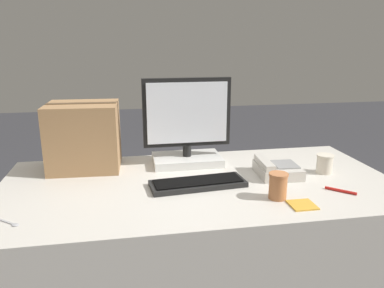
{
  "coord_description": "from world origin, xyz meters",
  "views": [
    {
      "loc": [
        -0.32,
        -1.57,
        1.36
      ],
      "look_at": [
        -0.02,
        0.11,
        0.88
      ],
      "focal_mm": 35.0,
      "sensor_mm": 36.0,
      "label": 1
    }
  ],
  "objects": [
    {
      "name": "cardboard_box",
      "position": [
        -0.53,
        0.3,
        0.9
      ],
      "size": [
        0.35,
        0.3,
        0.33
      ],
      "rotation": [
        0.0,
        0.0,
        -0.05
      ],
      "color": "#9E754C",
      "rests_on": "office_desk"
    },
    {
      "name": "paper_cup_left",
      "position": [
        0.28,
        -0.24,
        0.79
      ],
      "size": [
        0.08,
        0.08,
        0.11
      ],
      "color": "#BC7547",
      "rests_on": "office_desk"
    },
    {
      "name": "keyboard",
      "position": [
        -0.02,
        -0.05,
        0.74
      ],
      "size": [
        0.43,
        0.19,
        0.03
      ],
      "rotation": [
        0.0,
        0.0,
        0.09
      ],
      "color": "black",
      "rests_on": "office_desk"
    },
    {
      "name": "office_desk",
      "position": [
        0.0,
        0.0,
        0.37
      ],
      "size": [
        1.8,
        0.9,
        0.73
      ],
      "color": "beige",
      "rests_on": "ground_plane"
    },
    {
      "name": "pen_marker",
      "position": [
        0.57,
        -0.22,
        0.74
      ],
      "size": [
        0.1,
        0.1,
        0.01
      ],
      "rotation": [
        0.0,
        0.0,
        2.38
      ],
      "color": "red",
      "rests_on": "office_desk"
    },
    {
      "name": "monitor",
      "position": [
        -0.01,
        0.27,
        0.9
      ],
      "size": [
        0.45,
        0.23,
        0.45
      ],
      "color": "white",
      "rests_on": "office_desk"
    },
    {
      "name": "desk_phone",
      "position": [
        0.38,
        0.02,
        0.76
      ],
      "size": [
        0.2,
        0.22,
        0.08
      ],
      "rotation": [
        0.0,
        0.0,
        -0.06
      ],
      "color": "beige",
      "rests_on": "office_desk"
    },
    {
      "name": "sticky_note_pad",
      "position": [
        0.35,
        -0.32,
        0.73
      ],
      "size": [
        0.1,
        0.1,
        0.01
      ],
      "color": "gold",
      "rests_on": "office_desk"
    },
    {
      "name": "spoon",
      "position": [
        -0.76,
        -0.26,
        0.73
      ],
      "size": [
        0.15,
        0.12,
        0.0
      ],
      "rotation": [
        0.0,
        0.0,
        5.62
      ],
      "color": "#B2B2B7",
      "rests_on": "office_desk"
    },
    {
      "name": "paper_cup_right",
      "position": [
        0.62,
        0.01,
        0.78
      ],
      "size": [
        0.08,
        0.08,
        0.09
      ],
      "color": "beige",
      "rests_on": "office_desk"
    }
  ]
}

